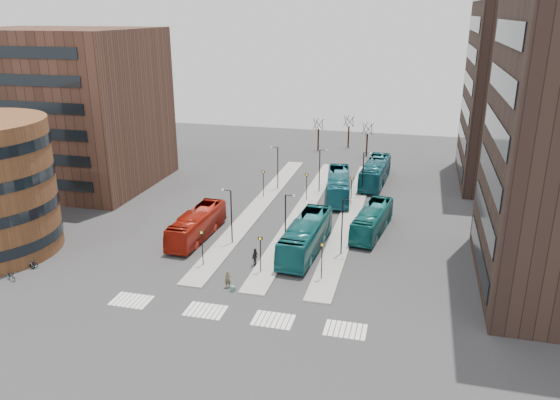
% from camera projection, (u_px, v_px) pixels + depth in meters
% --- Properties ---
extents(ground, '(160.00, 160.00, 0.00)m').
position_uv_depth(ground, '(198.00, 338.00, 42.66)').
color(ground, '#2A2B2D').
rests_on(ground, ground).
extents(island_left, '(2.50, 45.00, 0.15)m').
position_uv_depth(island_left, '(258.00, 207.00, 71.03)').
color(island_left, gray).
rests_on(island_left, ground).
extents(island_mid, '(2.50, 45.00, 0.15)m').
position_uv_depth(island_mid, '(303.00, 211.00, 69.63)').
color(island_mid, gray).
rests_on(island_mid, ground).
extents(island_right, '(2.50, 45.00, 0.15)m').
position_uv_depth(island_right, '(350.00, 215.00, 68.24)').
color(island_right, gray).
rests_on(island_right, ground).
extents(suitcase, '(0.44, 0.37, 0.50)m').
position_uv_depth(suitcase, '(233.00, 289.00, 49.70)').
color(suitcase, navy).
rests_on(suitcase, ground).
extents(red_bus, '(3.00, 11.37, 3.15)m').
position_uv_depth(red_bus, '(197.00, 225.00, 61.01)').
color(red_bus, '#98180B').
rests_on(red_bus, ground).
extents(teal_bus_a, '(3.69, 12.86, 3.54)m').
position_uv_depth(teal_bus_a, '(306.00, 236.00, 57.40)').
color(teal_bus_a, '#12565A').
rests_on(teal_bus_a, ground).
extents(teal_bus_b, '(4.61, 12.73, 3.47)m').
position_uv_depth(teal_bus_b, '(338.00, 186.00, 74.13)').
color(teal_bus_b, '#155A6A').
rests_on(teal_bus_b, ground).
extents(teal_bus_c, '(4.14, 11.25, 3.06)m').
position_uv_depth(teal_bus_c, '(372.00, 220.00, 62.46)').
color(teal_bus_c, '#125B5B').
rests_on(teal_bus_c, ground).
extents(teal_bus_d, '(3.78, 12.79, 3.52)m').
position_uv_depth(teal_bus_d, '(375.00, 172.00, 80.18)').
color(teal_bus_d, '#135462').
rests_on(teal_bus_d, ground).
extents(traveller, '(0.64, 0.46, 1.63)m').
position_uv_depth(traveller, '(228.00, 279.00, 50.21)').
color(traveller, brown).
rests_on(traveller, ground).
extents(commuter_a, '(1.10, 1.00, 1.83)m').
position_uv_depth(commuter_a, '(190.00, 232.00, 60.60)').
color(commuter_a, black).
rests_on(commuter_a, ground).
extents(commuter_b, '(0.68, 1.12, 1.79)m').
position_uv_depth(commuter_b, '(255.00, 257.00, 54.63)').
color(commuter_b, black).
rests_on(commuter_b, ground).
extents(commuter_c, '(1.18, 1.32, 1.77)m').
position_uv_depth(commuter_c, '(284.00, 249.00, 56.53)').
color(commuter_c, black).
rests_on(commuter_c, ground).
extents(bicycle_near, '(1.64, 1.11, 0.82)m').
position_uv_depth(bicycle_near, '(11.00, 276.00, 51.74)').
color(bicycle_near, gray).
rests_on(bicycle_near, ground).
extents(bicycle_mid, '(1.49, 0.46, 0.89)m').
position_uv_depth(bicycle_mid, '(28.00, 264.00, 54.02)').
color(bicycle_mid, gray).
rests_on(bicycle_mid, ground).
extents(bicycle_far, '(1.82, 0.98, 0.91)m').
position_uv_depth(bicycle_far, '(29.00, 264.00, 54.14)').
color(bicycle_far, gray).
rests_on(bicycle_far, ground).
extents(crosswalk_stripes, '(22.35, 2.40, 0.01)m').
position_uv_depth(crosswalk_stripes, '(236.00, 315.00, 45.92)').
color(crosswalk_stripes, silver).
rests_on(crosswalk_stripes, ground).
extents(office_block, '(25.00, 20.12, 22.00)m').
position_uv_depth(office_block, '(64.00, 108.00, 78.08)').
color(office_block, '#4D2F23').
rests_on(office_block, ground).
extents(tower_far, '(20.12, 20.00, 30.00)m').
position_uv_depth(tower_far, '(544.00, 81.00, 76.06)').
color(tower_far, '#2F211A').
rests_on(tower_far, ground).
extents(sign_poles, '(12.45, 22.12, 3.65)m').
position_uv_depth(sign_poles, '(287.00, 212.00, 62.55)').
color(sign_poles, black).
rests_on(sign_poles, ground).
extents(lamp_posts, '(14.04, 20.24, 6.12)m').
position_uv_depth(lamp_posts, '(305.00, 190.00, 66.50)').
color(lamp_posts, black).
rests_on(lamp_posts, ground).
extents(bare_trees, '(10.97, 8.14, 5.90)m').
position_uv_depth(bare_trees, '(344.00, 137.00, 98.51)').
color(bare_trees, black).
rests_on(bare_trees, ground).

